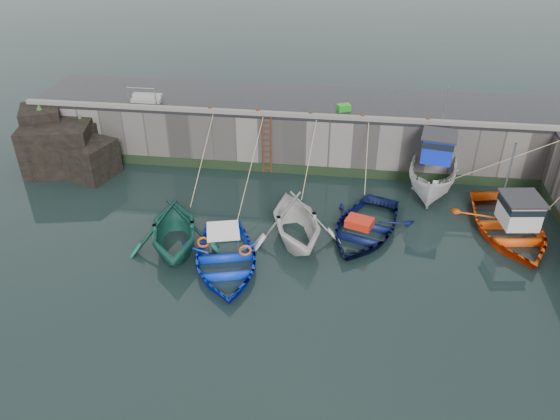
# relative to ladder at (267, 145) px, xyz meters

# --- Properties ---
(ground) EXTENTS (120.00, 120.00, 0.00)m
(ground) POSITION_rel_ladder_xyz_m (2.00, -9.91, -1.59)
(ground) COLOR black
(ground) RESTS_ON ground
(quay_back) EXTENTS (30.00, 5.00, 3.00)m
(quay_back) POSITION_rel_ladder_xyz_m (2.00, 2.59, -0.09)
(quay_back) COLOR slate
(quay_back) RESTS_ON ground
(road_back) EXTENTS (30.00, 5.00, 0.16)m
(road_back) POSITION_rel_ladder_xyz_m (2.00, 2.59, 1.49)
(road_back) COLOR black
(road_back) RESTS_ON quay_back
(kerb_back) EXTENTS (30.00, 0.30, 0.20)m
(kerb_back) POSITION_rel_ladder_xyz_m (2.00, 0.24, 1.67)
(kerb_back) COLOR slate
(kerb_back) RESTS_ON road_back
(algae_back) EXTENTS (30.00, 0.08, 0.50)m
(algae_back) POSITION_rel_ladder_xyz_m (2.00, 0.05, -1.34)
(algae_back) COLOR black
(algae_back) RESTS_ON ground
(rock_outcrop) EXTENTS (5.85, 4.24, 3.41)m
(rock_outcrop) POSITION_rel_ladder_xyz_m (-10.92, -0.80, -0.33)
(rock_outcrop) COLOR black
(rock_outcrop) RESTS_ON ground
(ladder) EXTENTS (0.51, 0.08, 3.20)m
(ladder) POSITION_rel_ladder_xyz_m (0.00, 0.00, 0.00)
(ladder) COLOR #3F1E0F
(ladder) RESTS_ON ground
(boat_near_white) EXTENTS (5.25, 5.70, 2.51)m
(boat_near_white) POSITION_rel_ladder_xyz_m (-2.87, -7.30, -1.59)
(boat_near_white) COLOR #185546
(boat_near_white) RESTS_ON ground
(boat_near_white_rope) EXTENTS (0.04, 5.54, 3.10)m
(boat_near_white_rope) POSITION_rel_ladder_xyz_m (-2.87, -2.36, -1.59)
(boat_near_white_rope) COLOR tan
(boat_near_white_rope) RESTS_ON ground
(boat_near_blue) EXTENTS (5.07, 6.16, 1.11)m
(boat_near_blue) POSITION_rel_ladder_xyz_m (-0.47, -8.28, -1.59)
(boat_near_blue) COLOR #0D34D0
(boat_near_blue) RESTS_ON ground
(boat_near_blue_rope) EXTENTS (0.04, 6.41, 3.10)m
(boat_near_blue_rope) POSITION_rel_ladder_xyz_m (-0.47, -2.85, -1.59)
(boat_near_blue_rope) COLOR tan
(boat_near_blue_rope) RESTS_ON ground
(boat_near_blacktrim) EXTENTS (5.43, 5.85, 2.52)m
(boat_near_blacktrim) POSITION_rel_ladder_xyz_m (2.18, -5.98, -1.59)
(boat_near_blacktrim) COLOR silver
(boat_near_blacktrim) RESTS_ON ground
(boat_near_blacktrim_rope) EXTENTS (0.04, 4.41, 3.10)m
(boat_near_blacktrim_rope) POSITION_rel_ladder_xyz_m (2.18, -1.70, -1.59)
(boat_near_blacktrim_rope) COLOR tan
(boat_near_blacktrim_rope) RESTS_ON ground
(boat_near_navy) EXTENTS (5.39, 6.35, 1.12)m
(boat_near_navy) POSITION_rel_ladder_xyz_m (5.15, -5.08, -1.59)
(boat_near_navy) COLOR #09103A
(boat_near_navy) RESTS_ON ground
(boat_near_navy_rope) EXTENTS (0.04, 3.72, 3.10)m
(boat_near_navy_rope) POSITION_rel_ladder_xyz_m (5.15, -1.25, -1.59)
(boat_near_navy_rope) COLOR tan
(boat_near_navy_rope) RESTS_ON ground
(boat_far_white) EXTENTS (3.34, 6.40, 5.35)m
(boat_far_white) POSITION_rel_ladder_xyz_m (8.52, -0.75, -0.59)
(boat_far_white) COLOR silver
(boat_far_white) RESTS_ON ground
(boat_far_orange) EXTENTS (5.08, 6.54, 4.24)m
(boat_far_orange) POSITION_rel_ladder_xyz_m (11.51, -4.31, -1.19)
(boat_far_orange) COLOR #FF520D
(boat_far_orange) RESTS_ON ground
(fish_crate) EXTENTS (0.78, 0.66, 0.34)m
(fish_crate) POSITION_rel_ladder_xyz_m (3.84, 1.39, 1.74)
(fish_crate) COLOR #1B991D
(fish_crate) RESTS_ON road_back
(railing) EXTENTS (1.60, 1.05, 1.00)m
(railing) POSITION_rel_ladder_xyz_m (-6.75, 1.33, 1.77)
(railing) COLOR #A5A8AD
(railing) RESTS_ON road_back
(bollard_a) EXTENTS (0.18, 0.18, 0.28)m
(bollard_a) POSITION_rel_ladder_xyz_m (-3.00, 0.34, 1.71)
(bollard_a) COLOR #3F1E0F
(bollard_a) RESTS_ON road_back
(bollard_b) EXTENTS (0.18, 0.18, 0.28)m
(bollard_b) POSITION_rel_ladder_xyz_m (-0.50, 0.34, 1.71)
(bollard_b) COLOR #3F1E0F
(bollard_b) RESTS_ON road_back
(bollard_c) EXTENTS (0.18, 0.18, 0.28)m
(bollard_c) POSITION_rel_ladder_xyz_m (2.20, 0.34, 1.71)
(bollard_c) COLOR #3F1E0F
(bollard_c) RESTS_ON road_back
(bollard_d) EXTENTS (0.18, 0.18, 0.28)m
(bollard_d) POSITION_rel_ladder_xyz_m (4.80, 0.34, 1.71)
(bollard_d) COLOR #3F1E0F
(bollard_d) RESTS_ON road_back
(bollard_e) EXTENTS (0.18, 0.18, 0.28)m
(bollard_e) POSITION_rel_ladder_xyz_m (8.00, 0.34, 1.71)
(bollard_e) COLOR #3F1E0F
(bollard_e) RESTS_ON road_back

